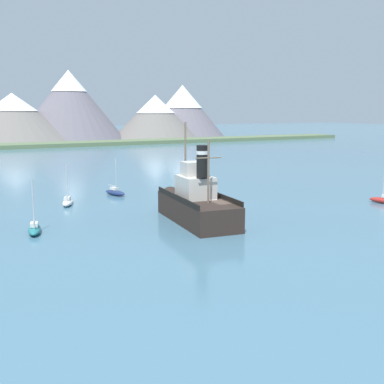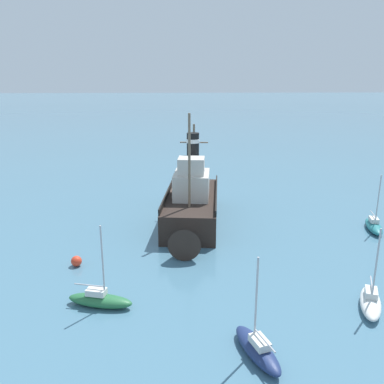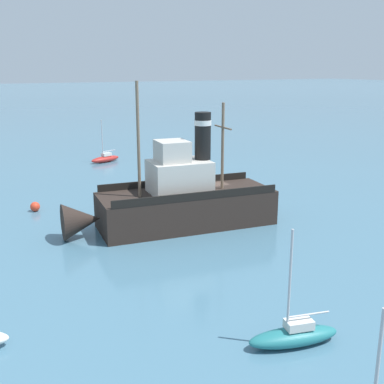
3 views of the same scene
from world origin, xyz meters
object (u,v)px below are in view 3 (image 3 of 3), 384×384
Objects in this scene: sailboat_red at (105,158)px; mooring_buoy at (35,207)px; old_tugboat at (178,201)px; sailboat_teal at (294,335)px.

sailboat_red is 6.68× the size of mooring_buoy.
old_tugboat is 11.71m from mooring_buoy.
old_tugboat reaches higher than sailboat_red.
sailboat_red is at bearing -6.49° from old_tugboat.
old_tugboat reaches higher than sailboat_teal.
sailboat_teal is at bearing -166.63° from mooring_buoy.
mooring_buoy is at bearing 146.20° from sailboat_red.
sailboat_red and sailboat_teal have the same top height.
sailboat_teal is 24.33m from mooring_buoy.
sailboat_red is 40.31m from sailboat_teal.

